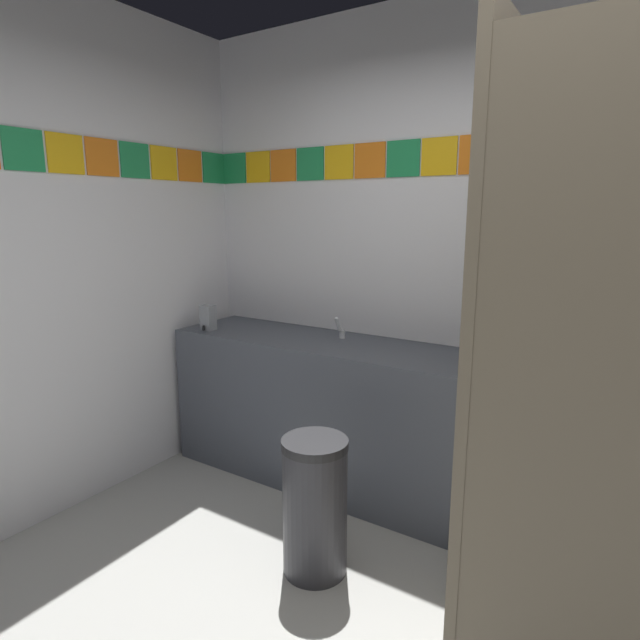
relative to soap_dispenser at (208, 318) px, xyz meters
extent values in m
cube|color=silver|center=(1.77, 0.49, 0.42)|extent=(4.00, 0.08, 2.77)
cube|color=#1E8C4C|center=(-0.13, 0.44, 0.97)|extent=(0.20, 0.01, 0.20)
cube|color=yellow|center=(0.08, 0.44, 0.97)|extent=(0.20, 0.01, 0.20)
cube|color=orange|center=(0.29, 0.44, 0.97)|extent=(0.20, 0.01, 0.20)
cube|color=#1E8C4C|center=(0.50, 0.44, 0.97)|extent=(0.20, 0.01, 0.20)
cube|color=yellow|center=(0.72, 0.44, 0.97)|extent=(0.20, 0.01, 0.20)
cube|color=orange|center=(0.93, 0.44, 0.97)|extent=(0.20, 0.01, 0.20)
cube|color=#1E8C4C|center=(1.14, 0.44, 0.97)|extent=(0.20, 0.01, 0.20)
cube|color=yellow|center=(1.35, 0.44, 0.97)|extent=(0.20, 0.01, 0.20)
cube|color=orange|center=(1.56, 0.44, 0.97)|extent=(0.20, 0.01, 0.20)
cube|color=#1E8C4C|center=(1.77, 0.44, 0.97)|extent=(0.20, 0.01, 0.20)
cube|color=yellow|center=(1.98, 0.44, 0.97)|extent=(0.20, 0.01, 0.20)
cube|color=orange|center=(2.19, 0.44, 0.97)|extent=(0.20, 0.01, 0.20)
cube|color=#1E8C4C|center=(-0.23, -0.95, 0.97)|extent=(0.01, 0.20, 0.20)
cube|color=yellow|center=(-0.23, -0.74, 0.97)|extent=(0.01, 0.20, 0.20)
cube|color=orange|center=(-0.23, -0.52, 0.97)|extent=(0.01, 0.20, 0.20)
cube|color=#1E8C4C|center=(-0.23, -0.31, 0.97)|extent=(0.01, 0.20, 0.20)
cube|color=yellow|center=(-0.23, -0.09, 0.97)|extent=(0.01, 0.20, 0.20)
cube|color=orange|center=(-0.23, 0.12, 0.97)|extent=(0.01, 0.20, 0.20)
cube|color=#1E8C4C|center=(-0.23, 0.34, 0.97)|extent=(0.01, 0.20, 0.20)
cube|color=#4C515B|center=(0.85, 0.16, -0.52)|extent=(2.06, 0.57, 0.89)
cube|color=#4C515B|center=(0.85, 0.43, -0.12)|extent=(2.06, 0.03, 0.08)
cylinder|color=#EBE9CD|center=(0.85, 0.13, -0.13)|extent=(0.34, 0.34, 0.10)
cylinder|color=silver|center=(0.85, 0.27, -0.05)|extent=(0.04, 0.04, 0.05)
cylinder|color=silver|center=(0.85, 0.22, 0.02)|extent=(0.02, 0.06, 0.09)
cube|color=gray|center=(0.00, 0.00, 0.00)|extent=(0.09, 0.07, 0.16)
cylinder|color=black|center=(0.00, -0.04, -0.06)|extent=(0.02, 0.02, 0.03)
cube|color=#726651|center=(2.01, -0.30, 0.11)|extent=(0.04, 1.50, 2.16)
cylinder|color=silver|center=(2.03, -1.04, 0.22)|extent=(0.02, 0.02, 0.10)
cylinder|color=#333338|center=(1.22, -0.59, -0.66)|extent=(0.29, 0.29, 0.61)
cylinder|color=#262628|center=(1.22, -0.59, -0.34)|extent=(0.30, 0.30, 0.04)
camera|label=1|loc=(2.41, -2.39, 0.67)|focal=29.37mm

